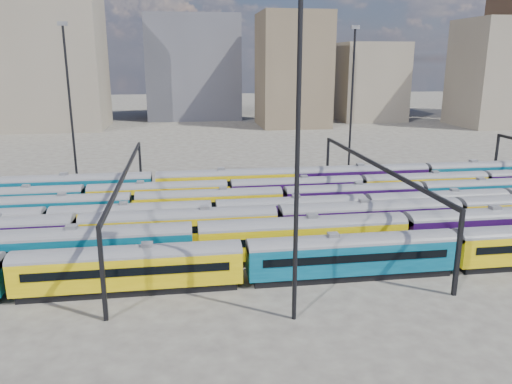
{
  "coord_description": "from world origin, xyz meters",
  "views": [
    {
      "loc": [
        -13.38,
        -57.49,
        20.33
      ],
      "look_at": [
        -3.85,
        6.64,
        3.0
      ],
      "focal_mm": 35.0,
      "sensor_mm": 36.0,
      "label": 1
    }
  ],
  "objects": [
    {
      "name": "mast_1",
      "position": [
        -30.0,
        22.0,
        13.97
      ],
      "size": [
        1.4,
        0.5,
        25.6
      ],
      "color": "black",
      "rests_on": "ground"
    },
    {
      "name": "ground",
      "position": [
        0.0,
        0.0,
        0.0
      ],
      "size": [
        500.0,
        500.0,
        0.0
      ],
      "primitive_type": "plane",
      "color": "#413D37",
      "rests_on": "ground"
    },
    {
      "name": "rake_5",
      "position": [
        -16.91,
        10.0,
        2.5
      ],
      "size": [
        135.36,
        2.83,
        4.75
      ],
      "color": "black",
      "rests_on": "ground"
    },
    {
      "name": "rake_0",
      "position": [
        2.19,
        -15.0,
        2.67
      ],
      "size": [
        144.33,
        3.02,
        5.08
      ],
      "color": "black",
      "rests_on": "ground"
    },
    {
      "name": "gantry_2",
      "position": [
        10.0,
        0.0,
        6.79
      ],
      "size": [
        0.35,
        40.35,
        8.03
      ],
      "color": "black",
      "rests_on": "ground"
    },
    {
      "name": "rake_6",
      "position": [
        -17.77,
        15.0,
        2.74
      ],
      "size": [
        126.8,
        3.09,
        5.21
      ],
      "color": "black",
      "rests_on": "ground"
    },
    {
      "name": "mast_3",
      "position": [
        15.0,
        24.0,
        13.97
      ],
      "size": [
        1.4,
        0.5,
        25.6
      ],
      "color": "black",
      "rests_on": "ground"
    },
    {
      "name": "rake_2",
      "position": [
        7.75,
        -5.0,
        2.8
      ],
      "size": [
        108.09,
        3.16,
        5.34
      ],
      "color": "black",
      "rests_on": "ground"
    },
    {
      "name": "rake_3",
      "position": [
        -9.99,
        0.0,
        2.46
      ],
      "size": [
        114.25,
        2.79,
        4.68
      ],
      "color": "black",
      "rests_on": "ground"
    },
    {
      "name": "mast_2",
      "position": [
        -5.0,
        -22.0,
        13.97
      ],
      "size": [
        1.4,
        0.5,
        25.6
      ],
      "color": "black",
      "rests_on": "ground"
    },
    {
      "name": "rake_4",
      "position": [
        -0.46,
        5.0,
        2.5
      ],
      "size": [
        116.03,
        2.83,
        4.76
      ],
      "color": "black",
      "rests_on": "ground"
    },
    {
      "name": "rake_1",
      "position": [
        9.67,
        -10.0,
        2.86
      ],
      "size": [
        132.39,
        3.23,
        5.45
      ],
      "color": "black",
      "rests_on": "ground"
    },
    {
      "name": "gantry_1",
      "position": [
        -20.0,
        0.0,
        6.79
      ],
      "size": [
        0.35,
        40.35,
        8.03
      ],
      "color": "black",
      "rests_on": "ground"
    }
  ]
}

